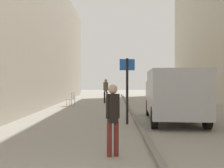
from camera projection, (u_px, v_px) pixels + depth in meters
name	position (u px, v px, depth m)	size (l,w,h in m)	color
ground_plane	(102.00, 113.00, 14.58)	(80.00, 80.00, 0.00)	gray
building_facade_left	(8.00, 24.00, 14.58)	(2.78, 40.00, 9.50)	gray
kerb_strip	(132.00, 112.00, 14.57)	(0.16, 40.00, 0.12)	slate
pedestrian_main_foreground	(113.00, 115.00, 6.19)	(0.31, 0.24, 1.62)	maroon
pedestrian_mid_block	(106.00, 89.00, 21.32)	(0.37, 0.24, 1.87)	black
delivery_van	(173.00, 94.00, 11.60)	(2.42, 5.49, 2.14)	#B7B7BC
street_sign_post	(127.00, 85.00, 10.82)	(0.60, 0.11, 2.60)	black
cafe_chair_near_window	(72.00, 98.00, 18.83)	(0.58, 0.58, 0.94)	#B7B2A8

